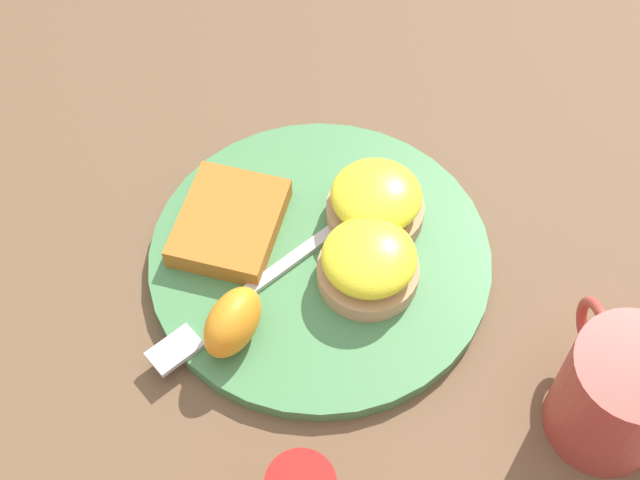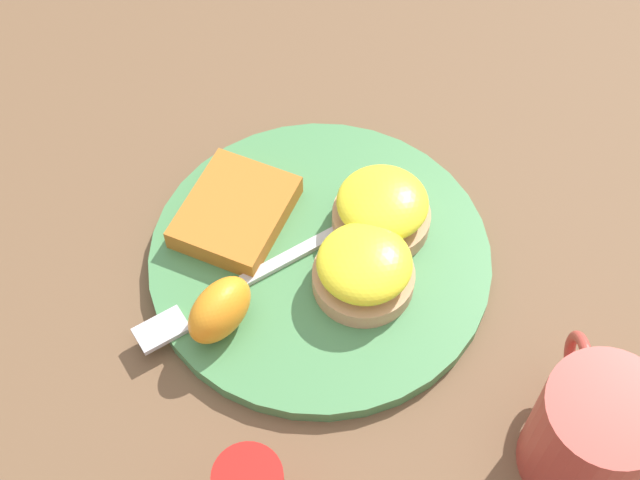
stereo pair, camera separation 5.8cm
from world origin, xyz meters
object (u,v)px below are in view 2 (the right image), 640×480
object	(u,v)px
sandwich_benedict_left	(364,269)
cup	(592,433)
sandwich_benedict_right	(382,209)
orange_wedge	(220,310)
hashbrown_patty	(235,212)
fork	(233,291)

from	to	relation	value
sandwich_benedict_left	cup	distance (m)	0.20
sandwich_benedict_right	cup	size ratio (longest dim) A/B	0.70
sandwich_benedict_right	orange_wedge	distance (m)	0.16
hashbrown_patty	fork	distance (m)	0.07
orange_wedge	fork	distance (m)	0.03
hashbrown_patty	cup	bearing A→B (deg)	-131.29
sandwich_benedict_right	fork	size ratio (longest dim) A/B	0.46
sandwich_benedict_left	cup	size ratio (longest dim) A/B	0.70
sandwich_benedict_right	cup	world-z (taller)	cup
orange_wedge	sandwich_benedict_left	bearing A→B (deg)	-74.60
orange_wedge	fork	world-z (taller)	orange_wedge
fork	cup	bearing A→B (deg)	-120.10
sandwich_benedict_left	hashbrown_patty	distance (m)	0.12
cup	sandwich_benedict_left	bearing A→B (deg)	44.37
sandwich_benedict_left	sandwich_benedict_right	world-z (taller)	same
hashbrown_patty	orange_wedge	bearing A→B (deg)	173.92
hashbrown_patty	fork	bearing A→B (deg)	178.42
sandwich_benedict_left	cup	bearing A→B (deg)	-135.63
orange_wedge	fork	size ratio (longest dim) A/B	0.34
fork	cup	size ratio (longest dim) A/B	1.52
sandwich_benedict_right	hashbrown_patty	size ratio (longest dim) A/B	0.84
sandwich_benedict_right	orange_wedge	world-z (taller)	sandwich_benedict_right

